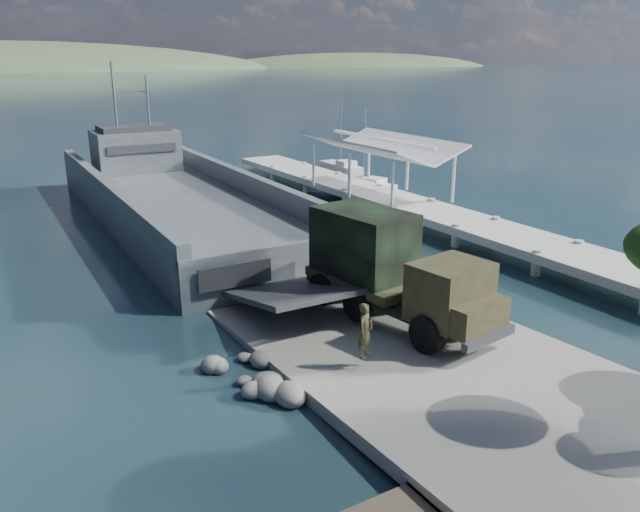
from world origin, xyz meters
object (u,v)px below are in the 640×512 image
Objects in this scene: pier at (389,191)px; sailboat_near at (365,186)px; military_truck at (390,268)px; soldier at (365,341)px; sailboat_far at (342,168)px; landing_craft at (179,208)px.

sailboat_near reaches higher than pier.
military_truck is (-12.03, -16.06, 0.99)m from pier.
pier reaches higher than soldier.
soldier is at bearing -128.79° from pier.
military_truck reaches higher than soldier.
sailboat_near is at bearing 28.81° from soldier.
pier is at bearing 45.07° from military_truck.
sailboat_near reaches higher than sailboat_far.
landing_craft is 24.59m from soldier.
sailboat_far is at bearing 52.18° from military_truck.
sailboat_far is (3.20, 8.67, -0.00)m from sailboat_near.
soldier is at bearing -119.58° from sailboat_far.
military_truck is 1.34× the size of sailboat_far.
sailboat_near reaches higher than military_truck.
sailboat_far is at bearing 32.06° from soldier.
sailboat_near is at bearing 8.10° from landing_craft.
military_truck is 4.75m from soldier.
pier is at bearing -109.31° from sailboat_far.
military_truck is (1.75, -21.39, 1.67)m from landing_craft.
soldier is 41.29m from sailboat_far.
landing_craft is 22.66m from sailboat_far.
sailboat_far reaches higher than pier.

